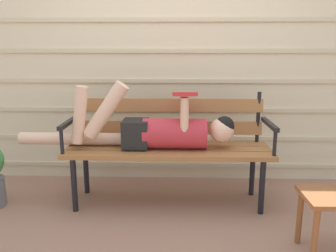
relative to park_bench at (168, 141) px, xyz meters
name	(u,v)px	position (x,y,z in m)	size (l,w,h in m)	color
ground_plane	(168,206)	(0.00, -0.14, -0.51)	(12.00, 12.00, 0.00)	#936B56
house_siding	(170,66)	(0.00, 0.52, 0.58)	(5.14, 0.08, 2.16)	beige
park_bench	(168,141)	(0.00, 0.00, 0.00)	(1.63, 0.46, 0.89)	#9E6638
reclining_person	(154,129)	(-0.11, -0.07, 0.11)	(1.73, 0.26, 0.54)	#B72D38
footstool	(334,208)	(1.02, -0.77, -0.20)	(0.38, 0.32, 0.39)	brown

